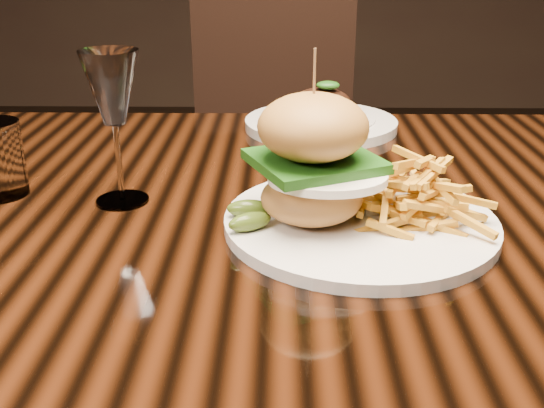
{
  "coord_description": "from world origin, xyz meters",
  "views": [
    {
      "loc": [
        -0.02,
        -0.83,
        1.08
      ],
      "look_at": [
        -0.03,
        -0.18,
        0.81
      ],
      "focal_mm": 42.0,
      "sensor_mm": 36.0,
      "label": 1
    }
  ],
  "objects_px": {
    "far_dish": "(321,119)",
    "chair_far": "(274,147)",
    "dining_table": "(296,243)",
    "burger_plate": "(356,184)",
    "wine_glass": "(112,93)"
  },
  "relations": [
    {
      "from": "dining_table",
      "to": "chair_far",
      "type": "distance_m",
      "value": 0.9
    },
    {
      "from": "dining_table",
      "to": "burger_plate",
      "type": "bearing_deg",
      "value": -58.02
    },
    {
      "from": "dining_table",
      "to": "far_dish",
      "type": "distance_m",
      "value": 0.36
    },
    {
      "from": "burger_plate",
      "to": "far_dish",
      "type": "xyz_separation_m",
      "value": [
        -0.02,
        0.45,
        -0.04
      ]
    },
    {
      "from": "far_dish",
      "to": "chair_far",
      "type": "distance_m",
      "value": 0.61
    },
    {
      "from": "wine_glass",
      "to": "chair_far",
      "type": "xyz_separation_m",
      "value": [
        0.2,
        0.92,
        -0.36
      ]
    },
    {
      "from": "dining_table",
      "to": "far_dish",
      "type": "xyz_separation_m",
      "value": [
        0.05,
        0.34,
        0.09
      ]
    },
    {
      "from": "dining_table",
      "to": "far_dish",
      "type": "bearing_deg",
      "value": 81.4
    },
    {
      "from": "burger_plate",
      "to": "chair_far",
      "type": "distance_m",
      "value": 1.04
    },
    {
      "from": "burger_plate",
      "to": "wine_glass",
      "type": "bearing_deg",
      "value": 152.48
    },
    {
      "from": "wine_glass",
      "to": "far_dish",
      "type": "bearing_deg",
      "value": 51.64
    },
    {
      "from": "dining_table",
      "to": "burger_plate",
      "type": "distance_m",
      "value": 0.19
    },
    {
      "from": "wine_glass",
      "to": "chair_far",
      "type": "height_order",
      "value": "wine_glass"
    },
    {
      "from": "wine_glass",
      "to": "far_dish",
      "type": "distance_m",
      "value": 0.49
    },
    {
      "from": "burger_plate",
      "to": "far_dish",
      "type": "distance_m",
      "value": 0.45
    }
  ]
}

